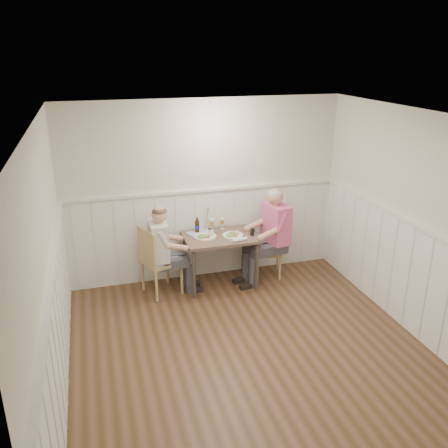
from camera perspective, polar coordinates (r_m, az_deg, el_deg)
name	(u,v)px	position (r m, az deg, el deg)	size (l,w,h in m)	color
ground_plane	(255,360)	(5.42, 3.81, -16.02)	(4.50, 4.50, 0.00)	#472F18
room_shell	(259,231)	(4.69, 4.24, -0.90)	(4.04, 4.54, 2.60)	silver
wainscot	(237,277)	(5.62, 1.59, -6.35)	(4.00, 4.49, 1.34)	silver
dining_table	(220,242)	(6.67, -0.48, -2.21)	(1.00, 0.70, 0.75)	brown
chair_right	(272,249)	(7.05, 5.77, -2.95)	(0.47, 0.47, 0.80)	tan
chair_left	(157,258)	(6.53, -8.03, -4.10)	(0.59, 0.59, 0.98)	tan
man_in_pink	(273,242)	(6.89, 5.88, -2.13)	(0.71, 0.50, 1.41)	#3F3F47
diner_cream	(162,258)	(6.51, -7.42, -4.04)	(0.60, 0.42, 1.30)	#3F3F47
plate_man	(232,235)	(6.62, 1.02, -1.28)	(0.29, 0.29, 0.07)	white
plate_diner	(204,236)	(6.57, -2.38, -1.45)	(0.31, 0.31, 0.08)	white
beer_glass_a	(222,222)	(6.86, -0.21, 0.30)	(0.07, 0.07, 0.16)	silver
beer_glass_b	(212,223)	(6.77, -1.46, 0.13)	(0.07, 0.07, 0.18)	silver
beer_bottle	(197,226)	(6.74, -3.24, -0.20)	(0.06, 0.06, 0.23)	black
rolled_napkin	(239,240)	(6.44, 1.86, -1.90)	(0.23, 0.08, 0.05)	white
grass_vase	(207,219)	(6.82, -2.11, 0.66)	(0.04, 0.04, 0.37)	silver
gingham_mat	(200,233)	(6.75, -2.94, -1.04)	(0.40, 0.37, 0.01)	#5E6BBB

